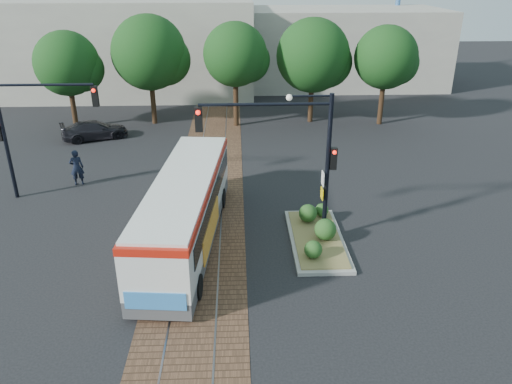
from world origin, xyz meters
TOP-DOWN VIEW (x-y plane):
  - ground at (0.00, 0.00)m, footprint 120.00×120.00m
  - trackbed at (0.00, 4.00)m, footprint 3.60×40.00m
  - tree_row at (1.21, 16.42)m, footprint 26.40×5.60m
  - warehouses at (-0.53, 28.75)m, footprint 40.00×13.00m
  - city_bus at (-0.60, -0.74)m, footprint 3.30×10.96m
  - traffic_island at (4.82, -0.90)m, footprint 2.20×5.20m
  - signal_pole_main at (3.86, -0.81)m, footprint 5.49×0.46m
  - signal_pole_left at (-8.37, 4.00)m, footprint 4.99×0.34m
  - officer at (-6.86, 5.50)m, footprint 0.79×0.62m
  - parked_car at (-7.93, 13.23)m, footprint 4.58×3.21m

SIDE VIEW (x-z plane):
  - ground at x=0.00m, z-range 0.00..0.00m
  - trackbed at x=0.00m, z-range 0.00..0.02m
  - traffic_island at x=4.82m, z-range -0.24..0.89m
  - parked_car at x=-7.93m, z-range 0.00..1.23m
  - officer at x=-6.86m, z-range 0.00..1.91m
  - city_bus at x=-0.60m, z-range 0.17..3.05m
  - warehouses at x=-0.53m, z-range -0.19..7.81m
  - signal_pole_left at x=-8.37m, z-range 0.86..6.86m
  - signal_pole_main at x=3.86m, z-range 1.16..7.16m
  - tree_row at x=1.21m, z-range 1.01..8.69m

